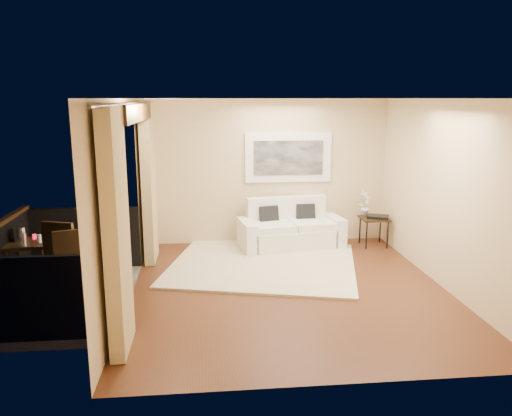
{
  "coord_description": "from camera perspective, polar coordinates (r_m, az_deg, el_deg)",
  "views": [
    {
      "loc": [
        -1.16,
        -6.73,
        2.7
      ],
      "look_at": [
        -0.41,
        0.73,
        1.05
      ],
      "focal_mm": 35.0,
      "sensor_mm": 36.0,
      "label": 1
    }
  ],
  "objects": [
    {
      "name": "sofa",
      "position": [
        9.26,
        3.91,
        -2.53
      ],
      "size": [
        1.98,
        1.09,
        0.9
      ],
      "rotation": [
        0.0,
        0.0,
        0.16
      ],
      "color": "white",
      "rests_on": "floor"
    },
    {
      "name": "vase",
      "position": [
        7.62,
        -24.97,
        -3.32
      ],
      "size": [
        0.04,
        0.04,
        0.18
      ],
      "primitive_type": "cylinder",
      "color": "silver",
      "rests_on": "bistro_table"
    },
    {
      "name": "floor",
      "position": [
        7.34,
        3.77,
        -9.2
      ],
      "size": [
        5.0,
        5.0,
        0.0
      ],
      "primitive_type": "plane",
      "color": "#572D19",
      "rests_on": "ground"
    },
    {
      "name": "room_shell",
      "position": [
        6.8,
        -14.21,
        10.52
      ],
      "size": [
        5.0,
        6.4,
        5.0
      ],
      "color": "white",
      "rests_on": "ground"
    },
    {
      "name": "glass_b",
      "position": [
        7.76,
        -23.04,
        -3.11
      ],
      "size": [
        0.06,
        0.06,
        0.12
      ],
      "primitive_type": "cylinder",
      "color": "silver",
      "rests_on": "bistro_table"
    },
    {
      "name": "curtains",
      "position": [
        6.93,
        -13.54,
        0.71
      ],
      "size": [
        0.16,
        4.8,
        2.64
      ],
      "color": "tan",
      "rests_on": "ground"
    },
    {
      "name": "glass_a",
      "position": [
        7.72,
        -23.55,
        -3.23
      ],
      "size": [
        0.06,
        0.06,
        0.12
      ],
      "primitive_type": "cylinder",
      "color": "silver",
      "rests_on": "bistro_table"
    },
    {
      "name": "balcony_chair_far",
      "position": [
        7.44,
        -21.11,
        -4.65
      ],
      "size": [
        0.58,
        0.59,
        1.07
      ],
      "rotation": [
        0.0,
        0.0,
        2.82
      ],
      "color": "black",
      "rests_on": "balcony"
    },
    {
      "name": "balcony_chair_near",
      "position": [
        6.79,
        -20.04,
        -6.18
      ],
      "size": [
        0.59,
        0.59,
        1.07
      ],
      "rotation": [
        0.0,
        0.0,
        0.34
      ],
      "color": "black",
      "rests_on": "balcony"
    },
    {
      "name": "ice_bucket",
      "position": [
        7.92,
        -25.4,
        -2.72
      ],
      "size": [
        0.18,
        0.18,
        0.2
      ],
      "primitive_type": "cylinder",
      "color": "silver",
      "rests_on": "bistro_table"
    },
    {
      "name": "balcony",
      "position": [
        7.5,
        -22.26,
        -8.21
      ],
      "size": [
        1.81,
        2.6,
        1.17
      ],
      "color": "#605B56",
      "rests_on": "ground"
    },
    {
      "name": "bistro_table",
      "position": [
        7.87,
        -24.44,
        -4.11
      ],
      "size": [
        0.64,
        0.64,
        0.7
      ],
      "rotation": [
        0.0,
        0.0,
        0.08
      ],
      "color": "black",
      "rests_on": "balcony"
    },
    {
      "name": "rug",
      "position": [
        8.29,
        0.8,
        -6.46
      ],
      "size": [
        3.5,
        3.22,
        0.04
      ],
      "primitive_type": "cube",
      "rotation": [
        0.0,
        0.0,
        -0.24
      ],
      "color": "beige",
      "rests_on": "floor"
    },
    {
      "name": "artwork",
      "position": [
        9.38,
        3.71,
        5.77
      ],
      "size": [
        1.62,
        0.07,
        0.92
      ],
      "color": "white",
      "rests_on": "room_shell"
    },
    {
      "name": "tray",
      "position": [
        9.47,
        13.79,
        -0.98
      ],
      "size": [
        0.46,
        0.41,
        0.05
      ],
      "primitive_type": "cube",
      "rotation": [
        0.0,
        0.0,
        -0.41
      ],
      "color": "black",
      "rests_on": "side_table"
    },
    {
      "name": "candle",
      "position": [
        7.96,
        -23.99,
        -3.0
      ],
      "size": [
        0.06,
        0.06,
        0.07
      ],
      "primitive_type": "cylinder",
      "color": "red",
      "rests_on": "bistro_table"
    },
    {
      "name": "orchid",
      "position": [
        9.55,
        12.37,
        0.61
      ],
      "size": [
        0.31,
        0.32,
        0.5
      ],
      "primitive_type": "imported",
      "rotation": [
        0.0,
        0.0,
        0.86
      ],
      "color": "white",
      "rests_on": "side_table"
    },
    {
      "name": "side_table",
      "position": [
        9.52,
        13.35,
        -1.4
      ],
      "size": [
        0.5,
        0.5,
        0.54
      ],
      "rotation": [
        0.0,
        0.0,
        -0.0
      ],
      "color": "black",
      "rests_on": "floor"
    }
  ]
}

